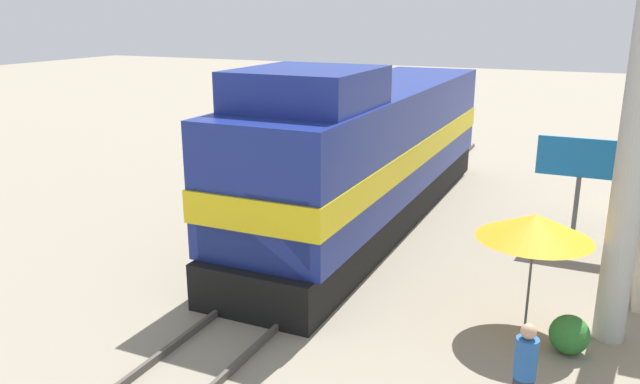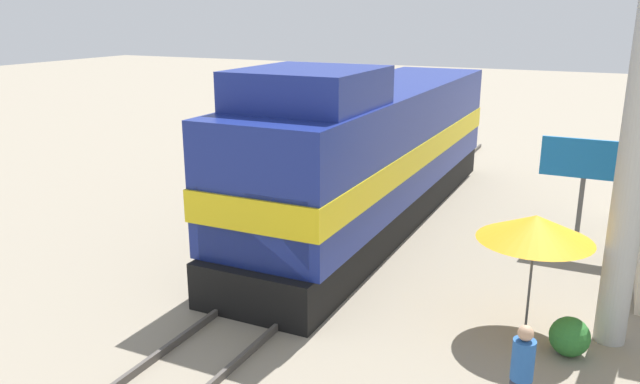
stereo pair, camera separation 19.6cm
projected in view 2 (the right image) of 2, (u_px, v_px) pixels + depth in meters
ground_plane at (298, 281)px, 14.69m from camera, size 120.00×120.00×0.00m
rail_near at (272, 272)px, 14.97m from camera, size 0.08×34.19×0.15m
rail_far at (326, 283)px, 14.38m from camera, size 0.08×34.19×0.15m
locomotive at (371, 154)px, 18.12m from camera, size 3.11×14.72×4.89m
vendor_umbrella at (536, 228)px, 11.80m from camera, size 2.19×2.19×2.41m
billboard_sign at (585, 166)px, 16.05m from camera, size 2.21×0.12×2.98m
shrub_cluster at (570, 337)px, 11.43m from camera, size 0.73×0.73×0.73m
person_bystander at (522, 373)px, 9.30m from camera, size 0.34×0.34×1.69m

